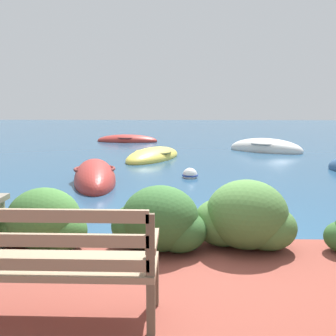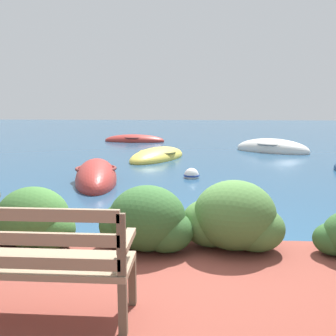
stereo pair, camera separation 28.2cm
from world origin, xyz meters
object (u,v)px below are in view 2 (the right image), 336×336
at_px(rowboat_nearest, 96,178).
at_px(rowboat_far, 158,157).
at_px(park_bench, 33,259).
at_px(mooring_buoy, 192,175).
at_px(rowboat_distant, 134,140).
at_px(rowboat_outer, 272,150).

distance_m(rowboat_nearest, rowboat_far, 4.04).
distance_m(park_bench, rowboat_far, 10.11).
xyz_separation_m(park_bench, rowboat_nearest, (-1.14, 6.22, -0.63)).
distance_m(park_bench, mooring_buoy, 6.90).
bearing_deg(rowboat_distant, rowboat_nearest, -81.31).
height_order(park_bench, rowboat_distant, park_bench).
bearing_deg(mooring_buoy, rowboat_nearest, -166.48).
height_order(park_bench, rowboat_far, park_bench).
relative_size(rowboat_far, mooring_buoy, 8.00).
bearing_deg(park_bench, rowboat_nearest, 107.13).
height_order(park_bench, rowboat_outer, park_bench).
bearing_deg(mooring_buoy, rowboat_far, 109.52).
xyz_separation_m(rowboat_nearest, rowboat_distant, (-0.58, 9.74, -0.02)).
relative_size(rowboat_nearest, rowboat_outer, 1.01).
distance_m(park_bench, rowboat_nearest, 6.35).
bearing_deg(mooring_buoy, rowboat_distant, 107.46).
bearing_deg(rowboat_nearest, park_bench, -2.80).
height_order(rowboat_outer, rowboat_distant, rowboat_outer).
relative_size(rowboat_far, rowboat_distant, 1.05).
bearing_deg(rowboat_outer, rowboat_distant, -177.46).
bearing_deg(rowboat_outer, park_bench, -75.87).
xyz_separation_m(rowboat_outer, rowboat_distant, (-6.04, 3.62, -0.02)).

